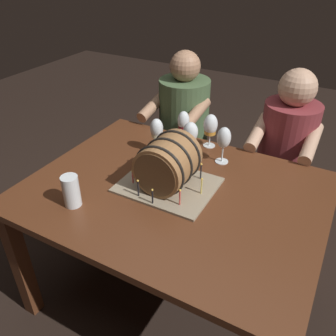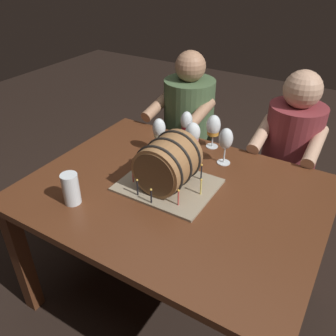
# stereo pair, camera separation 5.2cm
# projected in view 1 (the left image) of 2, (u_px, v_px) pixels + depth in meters

# --- Properties ---
(ground_plane) EXTENTS (8.00, 8.00, 0.00)m
(ground_plane) POSITION_uv_depth(u_px,v_px,m) (173.00, 292.00, 2.01)
(ground_plane) COLOR black
(dining_table) EXTENTS (1.34, 1.04, 0.73)m
(dining_table) POSITION_uv_depth(u_px,v_px,m) (174.00, 206.00, 1.67)
(dining_table) COLOR #562D19
(dining_table) RESTS_ON ground
(barrel_cake) EXTENTS (0.43, 0.35, 0.25)m
(barrel_cake) POSITION_uv_depth(u_px,v_px,m) (168.00, 165.00, 1.58)
(barrel_cake) COLOR gray
(barrel_cake) RESTS_ON dining_table
(wine_glass_rose) EXTENTS (0.08, 0.08, 0.19)m
(wine_glass_rose) POSITION_uv_depth(u_px,v_px,m) (190.00, 133.00, 1.82)
(wine_glass_rose) COLOR white
(wine_glass_rose) RESTS_ON dining_table
(wine_glass_amber) EXTENTS (0.08, 0.08, 0.19)m
(wine_glass_amber) POSITION_uv_depth(u_px,v_px,m) (210.00, 126.00, 1.90)
(wine_glass_amber) COLOR white
(wine_glass_amber) RESTS_ON dining_table
(wine_glass_empty) EXTENTS (0.07, 0.07, 0.20)m
(wine_glass_empty) POSITION_uv_depth(u_px,v_px,m) (224.00, 139.00, 1.75)
(wine_glass_empty) COLOR white
(wine_glass_empty) RESTS_ON dining_table
(wine_glass_white) EXTENTS (0.07, 0.07, 0.19)m
(wine_glass_white) POSITION_uv_depth(u_px,v_px,m) (157.00, 130.00, 1.84)
(wine_glass_white) COLOR white
(wine_glass_white) RESTS_ON dining_table
(wine_glass_red) EXTENTS (0.07, 0.07, 0.19)m
(wine_glass_red) POSITION_uv_depth(u_px,v_px,m) (183.00, 122.00, 1.93)
(wine_glass_red) COLOR white
(wine_glass_red) RESTS_ON dining_table
(beer_pint) EXTENTS (0.07, 0.07, 0.14)m
(beer_pint) POSITION_uv_depth(u_px,v_px,m) (72.00, 193.00, 1.49)
(beer_pint) COLOR white
(beer_pint) RESTS_ON dining_table
(person_seated_left) EXTENTS (0.38, 0.47, 1.14)m
(person_seated_left) POSITION_uv_depth(u_px,v_px,m) (183.00, 141.00, 2.44)
(person_seated_left) COLOR #2A3A24
(person_seated_left) RESTS_ON ground
(person_seated_right) EXTENTS (0.36, 0.45, 1.13)m
(person_seated_right) POSITION_uv_depth(u_px,v_px,m) (281.00, 168.00, 2.16)
(person_seated_right) COLOR #4C1B1E
(person_seated_right) RESTS_ON ground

